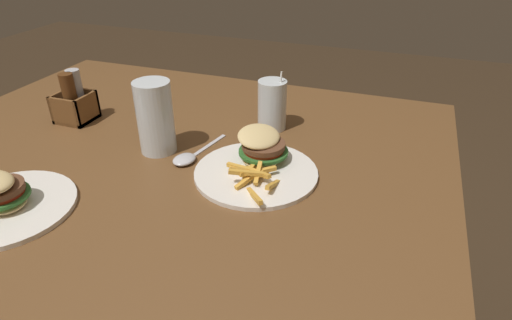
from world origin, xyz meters
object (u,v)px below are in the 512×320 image
at_px(juice_glass, 272,107).
at_px(beer_glass, 156,120).
at_px(spoon, 186,158).
at_px(meal_plate_far, 3,200).
at_px(meal_plate_near, 259,161).
at_px(condiment_caddy, 75,102).

bearing_deg(juice_glass, beer_glass, 133.91).
relative_size(spoon, meal_plate_far, 0.74).
xyz_separation_m(juice_glass, meal_plate_far, (-0.53, 0.38, -0.04)).
relative_size(meal_plate_near, beer_glass, 1.57).
bearing_deg(beer_glass, meal_plate_near, -90.96).
bearing_deg(beer_glass, meal_plate_far, 153.89).
distance_m(meal_plate_near, condiment_caddy, 0.58).
height_order(beer_glass, meal_plate_far, beer_glass).
relative_size(meal_plate_near, meal_plate_far, 1.05).
bearing_deg(meal_plate_near, condiment_caddy, 82.05).
relative_size(meal_plate_near, juice_glass, 1.72).
height_order(juice_glass, meal_plate_far, juice_glass).
distance_m(juice_glass, meal_plate_far, 0.66).
distance_m(meal_plate_far, condiment_caddy, 0.42).
relative_size(beer_glass, spoon, 0.91).
distance_m(meal_plate_near, juice_glass, 0.23).
height_order(meal_plate_near, spoon, meal_plate_near).
bearing_deg(condiment_caddy, meal_plate_far, -158.95).
bearing_deg(meal_plate_far, spoon, -40.08).
relative_size(juice_glass, meal_plate_far, 0.61).
bearing_deg(beer_glass, condiment_caddy, 76.26).
xyz_separation_m(juice_glass, spoon, (-0.24, 0.13, -0.05)).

